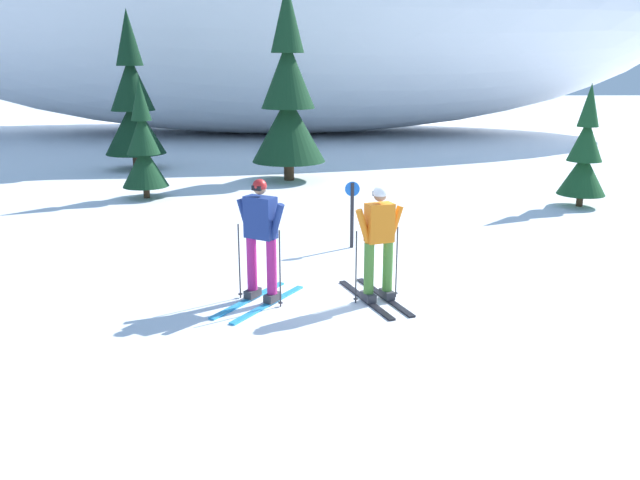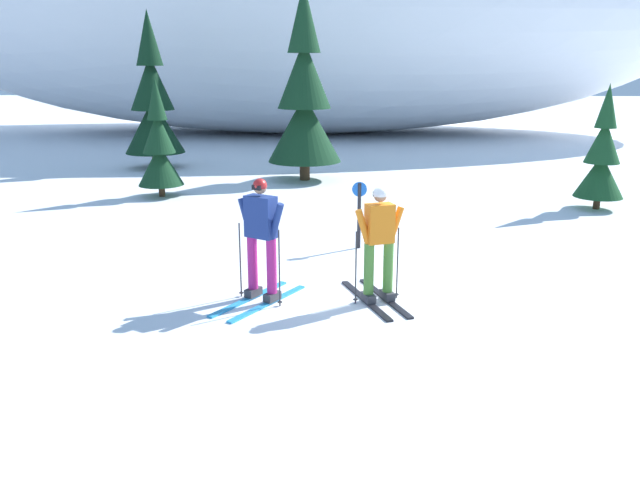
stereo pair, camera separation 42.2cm
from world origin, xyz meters
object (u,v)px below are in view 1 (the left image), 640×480
object	(u,v)px
pine_tree_center_left	(143,149)
skier_orange_jacket	(379,243)
pine_tree_far_left	(133,104)
trail_marker_post	(352,210)
skier_navy_jacket	(261,238)
pine_tree_far_right	(584,156)
pine_tree_center_right	(288,100)

from	to	relation	value
pine_tree_center_left	skier_orange_jacket	bearing A→B (deg)	-55.39
pine_tree_far_left	trail_marker_post	bearing A→B (deg)	-55.56
pine_tree_center_left	trail_marker_post	bearing A→B (deg)	-43.21
skier_navy_jacket	pine_tree_far_right	bearing A→B (deg)	41.37
skier_navy_jacket	pine_tree_far_left	world-z (taller)	pine_tree_far_left
pine_tree_center_right	pine_tree_far_right	size ratio (longest dim) A/B	1.90
pine_tree_far_left	pine_tree_far_right	distance (m)	13.87
skier_navy_jacket	pine_tree_center_left	size ratio (longest dim) A/B	0.60
skier_orange_jacket	pine_tree_center_left	world-z (taller)	pine_tree_center_left
skier_orange_jacket	pine_tree_center_left	bearing A→B (deg)	124.61
pine_tree_far_left	pine_tree_center_right	bearing A→B (deg)	-23.08
pine_tree_center_left	pine_tree_far_left	bearing A→B (deg)	107.10
trail_marker_post	pine_tree_far_right	bearing A→B (deg)	31.68
pine_tree_center_left	pine_tree_far_right	bearing A→B (deg)	-6.08
skier_orange_jacket	trail_marker_post	size ratio (longest dim) A/B	1.39
pine_tree_center_left	pine_tree_center_right	size ratio (longest dim) A/B	0.54
skier_navy_jacket	skier_orange_jacket	xyz separation A→B (m)	(1.73, -0.02, -0.08)
skier_orange_jacket	pine_tree_far_left	distance (m)	14.31
pine_tree_center_right	skier_navy_jacket	bearing A→B (deg)	-90.41
pine_tree_far_right	pine_tree_center_right	bearing A→B (deg)	152.67
pine_tree_center_left	skier_navy_jacket	bearing A→B (deg)	-64.97
skier_navy_jacket	pine_tree_far_right	xyz separation A→B (m)	(7.41, 6.52, 0.26)
trail_marker_post	skier_orange_jacket	bearing A→B (deg)	-85.88
pine_tree_far_left	skier_orange_jacket	bearing A→B (deg)	-61.49
skier_navy_jacket	trail_marker_post	distance (m)	3.28
skier_orange_jacket	pine_tree_center_right	bearing A→B (deg)	99.11
skier_orange_jacket	pine_tree_far_right	xyz separation A→B (m)	(5.68, 6.54, 0.34)
pine_tree_center_left	pine_tree_far_right	xyz separation A→B (m)	(11.00, -1.17, -0.04)
skier_navy_jacket	skier_orange_jacket	world-z (taller)	skier_navy_jacket
skier_navy_jacket	trail_marker_post	world-z (taller)	skier_navy_jacket
skier_navy_jacket	pine_tree_far_right	world-z (taller)	pine_tree_far_right
skier_navy_jacket	pine_tree_center_right	distance (m)	10.41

